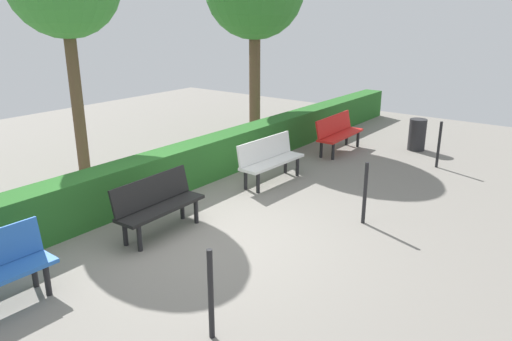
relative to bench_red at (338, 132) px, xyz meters
name	(u,v)px	position (x,y,z in m)	size (l,w,h in m)	color
ground_plane	(204,237)	(5.35, 0.64, -0.48)	(21.36, 21.36, 0.00)	gray
bench_red	(338,132)	(0.00, 0.00, 0.00)	(1.66, 0.52, 0.86)	red
bench_white	(270,158)	(2.73, -0.04, 0.00)	(1.58, 0.52, 0.86)	white
bench_black	(158,203)	(5.62, -0.02, 0.00)	(1.48, 0.51, 0.86)	black
hedge_row	(178,169)	(4.09, -1.17, -0.09)	(17.36, 0.54, 0.80)	#266023
railing_post_near	(439,145)	(-0.19, 2.29, 0.02)	(0.06, 0.06, 1.00)	black
railing_post_mid	(365,193)	(3.44, 2.29, 0.02)	(0.06, 0.06, 1.00)	black
railing_post_far	(211,295)	(7.00, 2.29, 0.02)	(0.06, 0.06, 1.00)	black
trash_bin	(417,135)	(-1.29, 1.45, -0.11)	(0.40, 0.40, 0.75)	#262628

